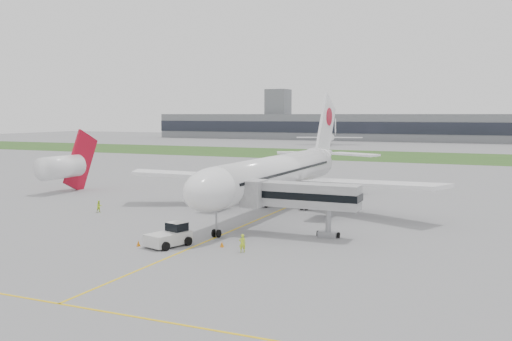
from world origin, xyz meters
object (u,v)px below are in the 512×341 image
at_px(jet_bridge, 297,196).
at_px(neighbor_aircraft, 64,166).
at_px(ground_crew_near, 242,243).
at_px(pushback_tug, 171,235).
at_px(airliner, 280,172).

distance_m(jet_bridge, neighbor_aircraft, 53.48).
bearing_deg(ground_crew_near, neighbor_aircraft, -69.03).
relative_size(pushback_tug, neighbor_aircraft, 0.36).
relative_size(airliner, ground_crew_near, 28.60).
bearing_deg(neighbor_aircraft, ground_crew_near, -29.92).
bearing_deg(airliner, neighbor_aircraft, 176.82).
xyz_separation_m(jet_bridge, neighbor_aircraft, (-50.49, 17.63, 0.04)).
bearing_deg(neighbor_aircraft, airliner, -3.36).
xyz_separation_m(pushback_tug, neighbor_aircraft, (-39.86, 27.87, 3.58)).
height_order(airliner, ground_crew_near, airliner).
distance_m(airliner, ground_crew_near, 26.22).
bearing_deg(ground_crew_near, pushback_tug, -36.69).
relative_size(pushback_tug, jet_bridge, 0.39).
xyz_separation_m(airliner, ground_crew_near, (5.74, -25.14, -4.72)).
distance_m(ground_crew_near, neighbor_aircraft, 55.56).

